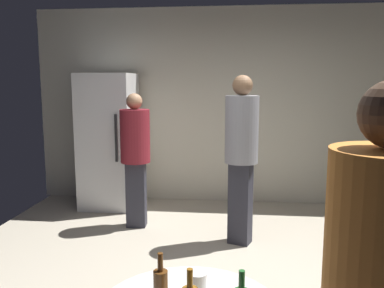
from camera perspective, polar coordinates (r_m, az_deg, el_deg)
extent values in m
cube|color=beige|center=(5.62, 4.68, 5.35)|extent=(5.32, 0.06, 2.70)
cube|color=white|center=(5.50, -11.81, 0.41)|extent=(0.70, 0.65, 1.80)
cube|color=#262628|center=(5.10, -10.76, 0.84)|extent=(0.03, 0.03, 0.60)
cylinder|color=#8C5919|center=(1.62, -0.31, -18.68)|extent=(0.02, 0.02, 0.08)
cylinder|color=#593314|center=(1.80, -4.50, -19.77)|extent=(0.06, 0.06, 0.15)
cylinder|color=#593314|center=(1.75, -4.54, -16.46)|extent=(0.02, 0.02, 0.08)
cylinder|color=#26662D|center=(1.62, 7.11, -18.76)|extent=(0.02, 0.02, 0.08)
cylinder|color=white|center=(1.87, 0.83, -19.44)|extent=(0.08, 0.08, 0.11)
cube|color=#2D2D38|center=(4.75, -7.95, -7.12)|extent=(0.23, 0.18, 0.77)
cylinder|color=maroon|center=(4.62, -8.13, 1.13)|extent=(0.36, 0.36, 0.61)
sphere|color=tan|center=(4.58, -8.24, 6.04)|extent=(0.18, 0.18, 0.18)
cylinder|color=orange|center=(1.34, 25.67, -14.69)|extent=(0.48, 0.48, 0.66)
cube|color=#2D2D38|center=(4.24, 6.92, -8.38)|extent=(0.27, 0.24, 0.86)
cylinder|color=gray|center=(4.08, 7.11, 2.07)|extent=(0.44, 0.44, 0.68)
sphere|color=#8C6647|center=(4.06, 7.23, 8.32)|extent=(0.21, 0.21, 0.21)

